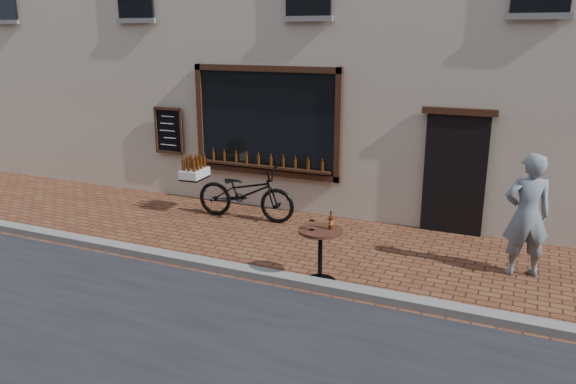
% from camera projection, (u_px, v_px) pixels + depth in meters
% --- Properties ---
extents(ground, '(90.00, 90.00, 0.00)m').
position_uv_depth(ground, '(281.00, 288.00, 8.19)').
color(ground, '#572D1C').
rests_on(ground, ground).
extents(kerb, '(90.00, 0.25, 0.12)m').
position_uv_depth(kerb, '(286.00, 279.00, 8.35)').
color(kerb, slate).
rests_on(kerb, ground).
extents(cargo_bicycle, '(2.40, 0.83, 1.16)m').
position_uv_depth(cargo_bicycle, '(244.00, 192.00, 11.12)').
color(cargo_bicycle, black).
rests_on(cargo_bicycle, ground).
extents(bistro_table, '(0.65, 0.65, 1.12)m').
position_uv_depth(bistro_table, '(321.00, 245.00, 8.21)').
color(bistro_table, black).
rests_on(bistro_table, ground).
extents(pedestrian, '(0.81, 0.67, 1.91)m').
position_uv_depth(pedestrian, '(527.00, 215.00, 8.40)').
color(pedestrian, slate).
rests_on(pedestrian, ground).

